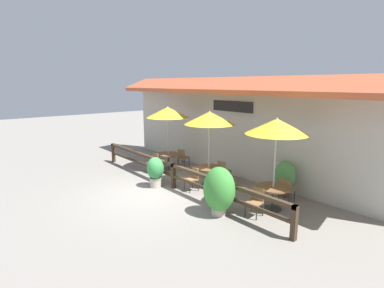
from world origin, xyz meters
name	(u,v)px	position (x,y,z in m)	size (l,w,h in m)	color
ground_plane	(150,194)	(0.00, 0.00, 0.00)	(60.00, 60.00, 0.00)	gray
building_facade	(229,125)	(0.00, 4.10, 2.16)	(14.28, 1.49, 4.23)	#BCB7A8
patio_railing	(173,170)	(0.00, 1.05, 0.70)	(10.40, 0.14, 0.95)	#3D2D1E
patio_umbrella_near	(168,112)	(-2.22, 2.41, 2.66)	(1.91, 1.91, 2.94)	#B7B2A8
dining_table_near	(168,157)	(-2.22, 2.41, 0.60)	(1.08, 1.08, 0.75)	brown
chair_near_streetside	(154,162)	(-2.25, 1.61, 0.49)	(0.44, 0.44, 0.86)	olive
chair_near_wallside	(183,157)	(-2.15, 3.21, 0.49)	(0.51, 0.51, 0.86)	olive
patio_umbrella_middle	(209,118)	(0.67, 2.28, 2.66)	(1.91, 1.91, 2.94)	#B7B2A8
dining_table_middle	(209,171)	(0.67, 2.28, 0.60)	(1.08, 1.08, 0.75)	brown
chair_middle_streetside	(193,178)	(0.67, 1.45, 0.49)	(0.46, 0.46, 0.86)	olive
chair_middle_wallside	(223,170)	(0.66, 3.10, 0.49)	(0.46, 0.46, 0.86)	olive
patio_umbrella_far	(277,127)	(3.63, 2.28, 2.66)	(1.91, 1.91, 2.94)	#B7B2A8
dining_table_far	(273,191)	(3.63, 2.28, 0.60)	(1.08, 1.08, 0.75)	brown
chair_far_streetside	(255,201)	(3.58, 1.47, 0.49)	(0.48, 0.48, 0.86)	olive
chair_far_wallside	(286,189)	(3.58, 3.09, 0.49)	(0.46, 0.46, 0.86)	olive
potted_plant_corner_fern	(219,190)	(2.82, 0.68, 0.79)	(1.02, 0.92, 1.51)	#B7AD99
potted_plant_small_flowering	(155,171)	(-0.56, 0.60, 0.65)	(0.72, 0.64, 1.17)	#B7AD99
potted_plant_broad_leaf	(285,176)	(3.23, 3.55, 0.75)	(0.74, 0.67, 1.31)	brown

